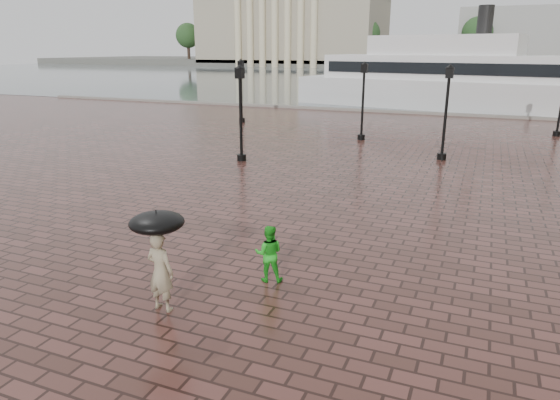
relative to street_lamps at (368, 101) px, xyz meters
name	(u,v)px	position (x,y,z in m)	size (l,w,h in m)	color
ground	(274,253)	(1.60, -17.60, -2.33)	(300.00, 300.00, 0.00)	#3C211B
harbour_water	(464,78)	(1.60, 74.40, -2.33)	(240.00, 240.00, 0.00)	#434F52
quay_edge	(424,114)	(1.60, 14.40, -2.33)	(80.00, 0.60, 0.30)	slate
far_shore	(476,63)	(1.60, 142.40, -1.33)	(300.00, 60.00, 2.00)	#4C4C47
museum	(293,20)	(-53.40, 127.01, 11.58)	(57.00, 32.50, 26.00)	gray
far_trees	(477,32)	(1.60, 120.40, 7.09)	(188.00, 8.00, 13.50)	#2D2119
street_lamps	(368,101)	(0.00, 0.00, 0.00)	(21.44, 14.44, 4.40)	black
adult_pedestrian	(160,272)	(0.61, -21.24, -1.47)	(0.62, 0.41, 1.70)	gray
child_pedestrian	(269,253)	(2.12, -19.15, -1.65)	(0.66, 0.51, 1.36)	green
ferry_near	(442,79)	(2.30, 19.60, 0.30)	(27.38, 11.61, 8.74)	silver
umbrella	(157,222)	(0.61, -21.24, -0.40)	(1.10, 1.10, 1.14)	black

